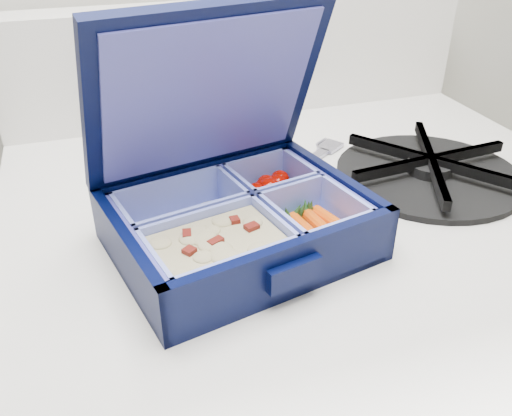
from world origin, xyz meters
name	(u,v)px	position (x,y,z in m)	size (l,w,h in m)	color
bento_box	(239,223)	(0.56, 1.63, 0.96)	(0.21, 0.16, 0.05)	black
burner_grate	(430,165)	(0.80, 1.69, 0.95)	(0.20, 0.20, 0.03)	black
burner_grate_rear	(176,135)	(0.55, 1.87, 0.94)	(0.16, 0.16, 0.02)	black
fork	(291,173)	(0.66, 1.74, 0.93)	(0.02, 0.18, 0.01)	#9796AC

